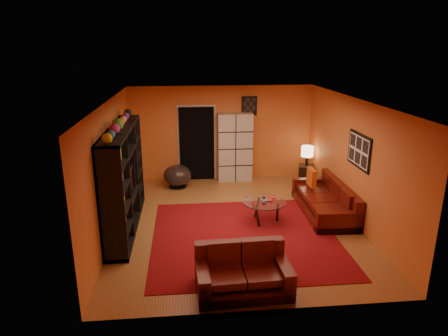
{
  "coord_description": "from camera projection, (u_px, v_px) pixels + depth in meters",
  "views": [
    {
      "loc": [
        -1.0,
        -7.78,
        3.65
      ],
      "look_at": [
        -0.23,
        0.1,
        1.19
      ],
      "focal_mm": 32.0,
      "sensor_mm": 36.0,
      "label": 1
    }
  ],
  "objects": [
    {
      "name": "wall_left",
      "position": [
        111.0,
        168.0,
        7.95
      ],
      "size": [
        0.0,
        6.0,
        6.0
      ],
      "primitive_type": "plane",
      "rotation": [
        1.57,
        0.0,
        1.57
      ],
      "color": "#CF682D",
      "rests_on": "floor"
    },
    {
      "name": "ceiling",
      "position": [
        236.0,
        100.0,
        7.8
      ],
      "size": [
        6.0,
        6.0,
        0.0
      ],
      "primitive_type": "plane",
      "rotation": [
        3.14,
        0.0,
        0.0
      ],
      "color": "white",
      "rests_on": "wall_back"
    },
    {
      "name": "bowl_chair",
      "position": [
        177.0,
        175.0,
        10.57
      ],
      "size": [
        0.75,
        0.75,
        0.61
      ],
      "color": "black",
      "rests_on": "floor"
    },
    {
      "name": "tv",
      "position": [
        126.0,
        182.0,
        8.02
      ],
      "size": [
        1.0,
        0.13,
        0.58
      ],
      "primitive_type": "imported",
      "rotation": [
        0.0,
        0.0,
        1.57
      ],
      "color": "black",
      "rests_on": "entertainment_unit"
    },
    {
      "name": "wall_art_back",
      "position": [
        249.0,
        106.0,
        10.87
      ],
      "size": [
        0.42,
        0.03,
        0.52
      ],
      "primitive_type": "cube",
      "color": "black",
      "rests_on": "wall_back"
    },
    {
      "name": "throw_pillow",
      "position": [
        312.0,
        177.0,
        9.47
      ],
      "size": [
        0.12,
        0.42,
        0.42
      ],
      "primitive_type": "cube",
      "color": "#D35617",
      "rests_on": "sofa"
    },
    {
      "name": "coffee_table",
      "position": [
        264.0,
        204.0,
        8.46
      ],
      "size": [
        0.92,
        0.92,
        0.46
      ],
      "rotation": [
        0.0,
        0.0,
        -0.16
      ],
      "color": "silver",
      "rests_on": "floor"
    },
    {
      "name": "wall_right",
      "position": [
        353.0,
        161.0,
        8.42
      ],
      "size": [
        0.0,
        6.0,
        6.0
      ],
      "primitive_type": "plane",
      "rotation": [
        1.57,
        0.0,
        -1.57
      ],
      "color": "#CF682D",
      "rests_on": "floor"
    },
    {
      "name": "sofa",
      "position": [
        327.0,
        201.0,
        8.98
      ],
      "size": [
        1.02,
        2.3,
        0.85
      ],
      "rotation": [
        0.0,
        0.0,
        -0.04
      ],
      "color": "#450C09",
      "rests_on": "rug"
    },
    {
      "name": "floor",
      "position": [
        235.0,
        222.0,
        8.57
      ],
      "size": [
        6.0,
        6.0,
        0.0
      ],
      "primitive_type": "plane",
      "color": "brown",
      "rests_on": "ground"
    },
    {
      "name": "rug",
      "position": [
        244.0,
        236.0,
        7.91
      ],
      "size": [
        3.6,
        3.6,
        0.01
      ],
      "primitive_type": "cube",
      "color": "#600B10",
      "rests_on": "floor"
    },
    {
      "name": "entertainment_unit",
      "position": [
        124.0,
        179.0,
        8.05
      ],
      "size": [
        0.45,
        3.0,
        2.1
      ],
      "primitive_type": "cube",
      "color": "black",
      "rests_on": "floor"
    },
    {
      "name": "loveseat",
      "position": [
        242.0,
        272.0,
        6.17
      ],
      "size": [
        1.46,
        0.91,
        0.85
      ],
      "rotation": [
        0.0,
        0.0,
        1.61
      ],
      "color": "#450C09",
      "rests_on": "rug"
    },
    {
      "name": "doorway",
      "position": [
        197.0,
        144.0,
        11.02
      ],
      "size": [
        0.95,
        0.1,
        2.04
      ],
      "primitive_type": "cube",
      "color": "black",
      "rests_on": "floor"
    },
    {
      "name": "storage_cabinet",
      "position": [
        235.0,
        147.0,
        10.99
      ],
      "size": [
        0.95,
        0.43,
        1.88
      ],
      "primitive_type": "cube",
      "rotation": [
        0.0,
        0.0,
        0.01
      ],
      "color": "beige",
      "rests_on": "floor"
    },
    {
      "name": "wall_back",
      "position": [
        222.0,
        133.0,
        11.04
      ],
      "size": [
        6.0,
        0.0,
        6.0
      ],
      "primitive_type": "plane",
      "rotation": [
        1.57,
        0.0,
        0.0
      ],
      "color": "#CF682D",
      "rests_on": "floor"
    },
    {
      "name": "table_lamp",
      "position": [
        307.0,
        152.0,
        10.73
      ],
      "size": [
        0.32,
        0.32,
        0.54
      ],
      "color": "black",
      "rests_on": "side_table"
    },
    {
      "name": "wall_front",
      "position": [
        264.0,
        228.0,
        5.34
      ],
      "size": [
        6.0,
        0.0,
        6.0
      ],
      "primitive_type": "plane",
      "rotation": [
        -1.57,
        0.0,
        0.0
      ],
      "color": "#CF682D",
      "rests_on": "floor"
    },
    {
      "name": "side_table",
      "position": [
        306.0,
        174.0,
        10.92
      ],
      "size": [
        0.5,
        0.5,
        0.5
      ],
      "primitive_type": "cube",
      "rotation": [
        0.0,
        0.0,
        -0.29
      ],
      "color": "black",
      "rests_on": "floor"
    },
    {
      "name": "wall_art_right",
      "position": [
        359.0,
        151.0,
        8.05
      ],
      "size": [
        0.03,
        1.0,
        0.7
      ],
      "primitive_type": "cube",
      "color": "black",
      "rests_on": "wall_right"
    }
  ]
}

